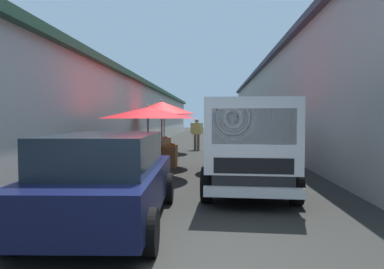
{
  "coord_description": "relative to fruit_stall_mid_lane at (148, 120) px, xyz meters",
  "views": [
    {
      "loc": [
        -3.58,
        -0.33,
        1.7
      ],
      "look_at": [
        8.04,
        0.39,
        1.14
      ],
      "focal_mm": 32.22,
      "sensor_mm": 36.0,
      "label": 1
    }
  ],
  "objects": [
    {
      "name": "fruit_stall_mid_lane",
      "position": [
        0.0,
        0.0,
        0.0
      ],
      "size": [
        2.75,
        2.75,
        2.09
      ],
      "color": "#9E9EA3",
      "rests_on": "ground"
    },
    {
      "name": "hatchback_car",
      "position": [
        -4.34,
        -0.17,
        -0.9
      ],
      "size": [
        3.98,
        2.07,
        1.45
      ],
      "color": "#0F1438",
      "rests_on": "ground"
    },
    {
      "name": "ground",
      "position": [
        7.35,
        -1.54,
        -1.64
      ],
      "size": [
        90.0,
        90.0,
        0.0
      ],
      "primitive_type": "plane",
      "color": "#282826"
    },
    {
      "name": "parked_scooter",
      "position": [
        4.25,
        0.7,
        -1.19
      ],
      "size": [
        1.69,
        0.32,
        1.14
      ],
      "color": "black",
      "rests_on": "ground"
    },
    {
      "name": "fruit_stall_near_left",
      "position": [
        6.93,
        0.54,
        0.14
      ],
      "size": [
        2.78,
        2.78,
        2.25
      ],
      "color": "#9E9EA3",
      "rests_on": "ground"
    },
    {
      "name": "fruit_stall_far_right",
      "position": [
        1.49,
        -2.77,
        0.16
      ],
      "size": [
        2.57,
        2.57,
        2.3
      ],
      "color": "#9E9EA3",
      "rests_on": "ground"
    },
    {
      "name": "vendor_by_crates",
      "position": [
        8.57,
        -0.98,
        -0.67
      ],
      "size": [
        0.23,
        0.66,
        1.67
      ],
      "color": "#665B4C",
      "rests_on": "ground"
    },
    {
      "name": "building_right_concrete",
      "position": [
        9.6,
        -8.52,
        0.92
      ],
      "size": [
        49.8,
        7.5,
        5.1
      ],
      "color": "gray",
      "rests_on": "ground"
    },
    {
      "name": "fruit_stall_near_right",
      "position": [
        2.24,
        -0.09,
        0.19
      ],
      "size": [
        2.34,
        2.34,
        2.36
      ],
      "color": "#9E9EA3",
      "rests_on": "ground"
    },
    {
      "name": "delivery_truck",
      "position": [
        -2.21,
        -2.66,
        -0.6
      ],
      "size": [
        5.01,
        2.18,
        2.08
      ],
      "color": "black",
      "rests_on": "ground"
    },
    {
      "name": "building_left_whitewash",
      "position": [
        9.6,
        5.44,
        0.24
      ],
      "size": [
        49.8,
        7.5,
        3.74
      ],
      "color": "beige",
      "rests_on": "ground"
    }
  ]
}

